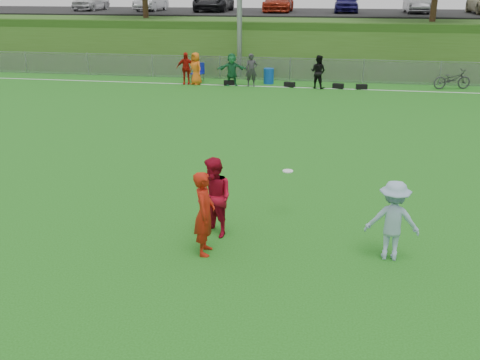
% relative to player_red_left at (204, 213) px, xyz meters
% --- Properties ---
extents(ground, '(120.00, 120.00, 0.00)m').
position_rel_player_red_left_xyz_m(ground, '(-0.09, 0.65, -0.87)').
color(ground, '#1E5C13').
rests_on(ground, ground).
extents(sideline_far, '(60.00, 0.10, 0.01)m').
position_rel_player_red_left_xyz_m(sideline_far, '(-0.09, 18.65, -0.86)').
color(sideline_far, white).
rests_on(sideline_far, ground).
extents(fence, '(58.00, 0.06, 1.30)m').
position_rel_player_red_left_xyz_m(fence, '(-0.09, 20.65, -0.22)').
color(fence, gray).
rests_on(fence, ground).
extents(berm, '(120.00, 18.00, 3.00)m').
position_rel_player_red_left_xyz_m(berm, '(-0.09, 31.65, 0.63)').
color(berm, '#2B4F16').
rests_on(berm, ground).
extents(parking_lot, '(120.00, 12.00, 0.10)m').
position_rel_player_red_left_xyz_m(parking_lot, '(-0.09, 33.65, 2.18)').
color(parking_lot, black).
rests_on(parking_lot, berm).
extents(car_row, '(32.04, 5.18, 1.44)m').
position_rel_player_red_left_xyz_m(car_row, '(-1.26, 32.65, 2.95)').
color(car_row, silver).
rests_on(car_row, parking_lot).
extents(spectator_row, '(8.10, 0.91, 1.69)m').
position_rel_player_red_left_xyz_m(spectator_row, '(-2.70, 18.65, -0.02)').
color(spectator_row, '#AF150C').
rests_on(spectator_row, ground).
extents(gear_bags, '(7.57, 0.44, 0.26)m').
position_rel_player_red_left_xyz_m(gear_bags, '(0.82, 18.75, -0.74)').
color(gear_bags, black).
rests_on(gear_bags, ground).
extents(player_red_left, '(0.47, 0.67, 1.73)m').
position_rel_player_red_left_xyz_m(player_red_left, '(0.00, 0.00, 0.00)').
color(player_red_left, '#AA1A0B').
rests_on(player_red_left, ground).
extents(player_red_center, '(1.07, 1.04, 1.74)m').
position_rel_player_red_left_xyz_m(player_red_center, '(0.02, 0.84, 0.00)').
color(player_red_center, '#A50B22').
rests_on(player_red_center, ground).
extents(player_blue, '(1.06, 0.63, 1.62)m').
position_rel_player_red_left_xyz_m(player_blue, '(3.65, 0.42, -0.06)').
color(player_blue, '#90ADC8').
rests_on(player_blue, ground).
extents(frisbee, '(0.24, 0.24, 0.02)m').
position_rel_player_red_left_xyz_m(frisbee, '(1.45, 2.17, 0.23)').
color(frisbee, silver).
rests_on(frisbee, ground).
extents(recycling_bin, '(0.56, 0.56, 0.82)m').
position_rel_player_red_left_xyz_m(recycling_bin, '(-1.14, 19.56, -0.45)').
color(recycling_bin, '#0F43A3').
rests_on(recycling_bin, ground).
extents(camp_chair, '(0.74, 0.74, 1.03)m').
position_rel_player_red_left_xyz_m(camp_chair, '(-5.10, 19.47, -0.56)').
color(camp_chair, '#0F1EA5').
rests_on(camp_chair, ground).
extents(bicycle, '(2.04, 1.13, 1.02)m').
position_rel_player_red_left_xyz_m(bicycle, '(8.36, 19.65, -0.36)').
color(bicycle, '#2A2B2D').
rests_on(bicycle, ground).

